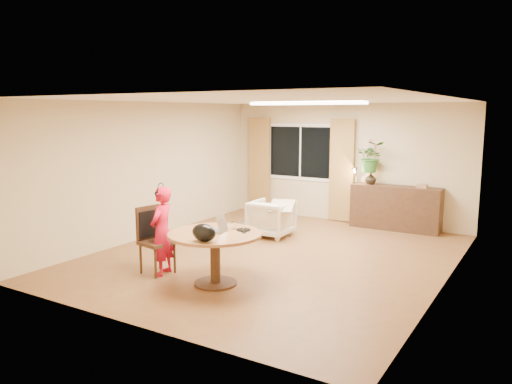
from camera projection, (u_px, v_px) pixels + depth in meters
floor at (274, 256)px, 8.43m from camera, size 6.50×6.50×0.00m
ceiling at (274, 100)px, 8.02m from camera, size 6.50×6.50×0.00m
wall_back at (346, 163)px, 10.97m from camera, size 5.50×0.00×5.50m
wall_left at (150, 170)px, 9.63m from camera, size 0.00×6.50×6.50m
wall_right at (449, 194)px, 6.82m from camera, size 0.00×6.50×6.50m
window at (300, 152)px, 11.49m from camera, size 1.70×0.03×1.30m
curtain_left at (260, 165)px, 12.01m from camera, size 0.55×0.08×2.25m
curtain_right at (342, 170)px, 10.94m from camera, size 0.55×0.08×2.25m
ceiling_panel at (307, 103)px, 9.04m from camera, size 2.20×0.35×0.05m
dining_table at (215, 244)px, 6.96m from camera, size 1.31×1.31×0.75m
dining_chair at (157, 241)px, 7.46m from camera, size 0.55×0.52×1.01m
child at (162, 231)px, 7.39m from camera, size 0.54×0.42×1.33m
laptop at (211, 222)px, 7.01m from camera, size 0.43×0.33×0.26m
tumbler at (234, 225)px, 7.15m from camera, size 0.08×0.08×0.11m
wine_glass at (244, 226)px, 6.91m from camera, size 0.07×0.07×0.19m
pot_lid at (243, 229)px, 7.07m from camera, size 0.21×0.21×0.03m
handbag at (204, 233)px, 6.45m from camera, size 0.40×0.31×0.23m
armchair at (271, 218)px, 9.74m from camera, size 0.78×0.80×0.71m
throw at (282, 202)px, 9.46m from camera, size 0.60×0.66×0.03m
sideboard at (395, 208)px, 10.29m from camera, size 1.82×0.44×0.91m
vase at (371, 178)px, 10.48m from camera, size 0.29×0.29×0.25m
bouquet at (371, 157)px, 10.41m from camera, size 0.72×0.67×0.66m
book_stack at (422, 186)px, 9.95m from camera, size 0.21×0.16×0.08m
desk_lamp at (355, 175)px, 10.60m from camera, size 0.17×0.17×0.35m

